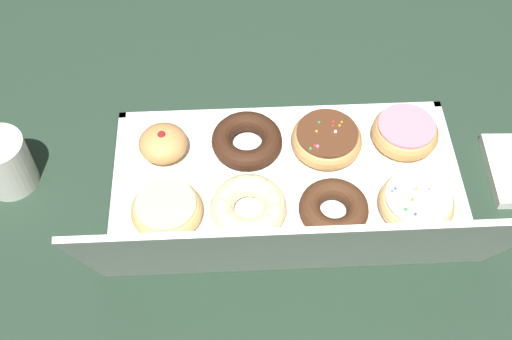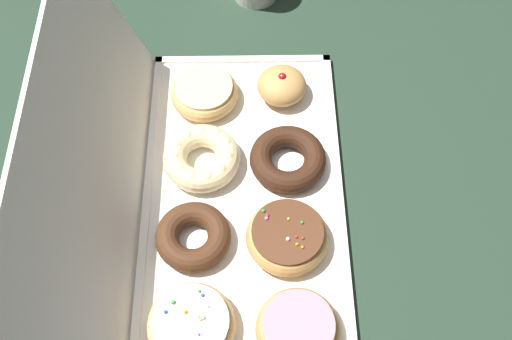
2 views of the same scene
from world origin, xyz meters
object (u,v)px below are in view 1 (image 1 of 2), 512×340
(glazed_ring_donut_7, at_px, (167,210))
(coffee_mug, at_px, (1,162))
(pink_frosted_donut_0, at_px, (405,132))
(chocolate_cake_ring_donut_2, at_px, (247,140))
(chocolate_cake_ring_donut_5, at_px, (334,209))
(donut_box, at_px, (287,180))
(sprinkle_donut_1, at_px, (327,139))
(jelly_filled_donut_3, at_px, (163,143))
(sprinkle_donut_4, at_px, (416,203))
(cruller_donut_6, at_px, (248,206))

(glazed_ring_donut_7, relative_size, coffee_mug, 1.07)
(pink_frosted_donut_0, bearing_deg, glazed_ring_donut_7, 18.83)
(chocolate_cake_ring_donut_2, xyz_separation_m, chocolate_cake_ring_donut_5, (-0.13, 0.14, -0.00))
(chocolate_cake_ring_donut_2, height_order, coffee_mug, coffee_mug)
(chocolate_cake_ring_donut_2, height_order, glazed_ring_donut_7, glazed_ring_donut_7)
(donut_box, distance_m, sprinkle_donut_1, 0.10)
(glazed_ring_donut_7, bearing_deg, chocolate_cake_ring_donut_2, -134.31)
(donut_box, xyz_separation_m, glazed_ring_donut_7, (0.19, 0.06, 0.02))
(pink_frosted_donut_0, xyz_separation_m, glazed_ring_donut_7, (0.40, 0.14, -0.00))
(jelly_filled_donut_3, distance_m, sprinkle_donut_4, 0.42)
(chocolate_cake_ring_donut_5, bearing_deg, chocolate_cake_ring_donut_2, -47.43)
(jelly_filled_donut_3, distance_m, chocolate_cake_ring_donut_5, 0.30)
(donut_box, distance_m, coffee_mug, 0.46)
(sprinkle_donut_1, height_order, chocolate_cake_ring_donut_5, sprinkle_donut_1)
(donut_box, distance_m, chocolate_cake_ring_donut_2, 0.10)
(sprinkle_donut_1, height_order, glazed_ring_donut_7, sprinkle_donut_1)
(pink_frosted_donut_0, relative_size, jelly_filled_donut_3, 1.39)
(jelly_filled_donut_3, xyz_separation_m, chocolate_cake_ring_donut_5, (-0.27, 0.14, -0.01))
(sprinkle_donut_1, distance_m, glazed_ring_donut_7, 0.29)
(pink_frosted_donut_0, relative_size, coffee_mug, 1.08)
(chocolate_cake_ring_donut_5, height_order, coffee_mug, coffee_mug)
(jelly_filled_donut_3, bearing_deg, donut_box, 162.25)
(jelly_filled_donut_3, relative_size, chocolate_cake_ring_donut_5, 0.75)
(chocolate_cake_ring_donut_2, relative_size, chocolate_cake_ring_donut_5, 1.09)
(pink_frosted_donut_0, xyz_separation_m, cruller_donut_6, (0.27, 0.14, -0.00))
(donut_box, height_order, sprinkle_donut_1, sprinkle_donut_1)
(donut_box, bearing_deg, chocolate_cake_ring_donut_5, 132.94)
(jelly_filled_donut_3, height_order, glazed_ring_donut_7, jelly_filled_donut_3)
(sprinkle_donut_1, bearing_deg, chocolate_cake_ring_donut_5, 88.57)
(chocolate_cake_ring_donut_2, bearing_deg, sprinkle_donut_4, 151.92)
(coffee_mug, bearing_deg, jelly_filled_donut_3, -170.97)
(cruller_donut_6, relative_size, glazed_ring_donut_7, 1.07)
(chocolate_cake_ring_donut_5, bearing_deg, pink_frosted_donut_0, -133.64)
(sprinkle_donut_4, height_order, coffee_mug, coffee_mug)
(sprinkle_donut_4, bearing_deg, chocolate_cake_ring_donut_2, -28.08)
(coffee_mug, bearing_deg, glazed_ring_donut_7, 161.54)
(jelly_filled_donut_3, relative_size, glazed_ring_donut_7, 0.73)
(chocolate_cake_ring_donut_5, relative_size, cruller_donut_6, 0.91)
(chocolate_cake_ring_donut_2, height_order, jelly_filled_donut_3, jelly_filled_donut_3)
(sprinkle_donut_1, height_order, coffee_mug, coffee_mug)
(pink_frosted_donut_0, xyz_separation_m, chocolate_cake_ring_donut_2, (0.27, 0.00, -0.00))
(pink_frosted_donut_0, distance_m, sprinkle_donut_4, 0.14)
(sprinkle_donut_4, height_order, chocolate_cake_ring_donut_5, sprinkle_donut_4)
(chocolate_cake_ring_donut_5, relative_size, glazed_ring_donut_7, 0.98)
(sprinkle_donut_4, xyz_separation_m, coffee_mug, (0.65, -0.09, 0.02))
(sprinkle_donut_1, height_order, jelly_filled_donut_3, jelly_filled_donut_3)
(jelly_filled_donut_3, distance_m, glazed_ring_donut_7, 0.13)
(donut_box, xyz_separation_m, jelly_filled_donut_3, (0.20, -0.06, 0.03))
(jelly_filled_donut_3, distance_m, cruller_donut_6, 0.19)
(sprinkle_donut_1, xyz_separation_m, glazed_ring_donut_7, (0.26, 0.13, -0.00))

